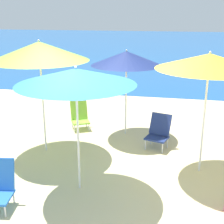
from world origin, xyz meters
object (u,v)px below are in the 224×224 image
(beach_umbrella_navy, at_px, (126,58))
(beach_chair_lime, at_px, (80,115))
(beach_umbrella_blue, at_px, (76,77))
(beach_chair_navy, at_px, (159,131))
(beach_umbrella_yellow, at_px, (209,62))
(beach_umbrella_lime, at_px, (39,51))

(beach_umbrella_navy, height_order, beach_chair_lime, beach_umbrella_navy)
(beach_umbrella_blue, height_order, beach_umbrella_navy, beach_umbrella_blue)
(beach_umbrella_navy, distance_m, beach_chair_navy, 1.83)
(beach_umbrella_yellow, height_order, beach_umbrella_blue, beach_umbrella_yellow)
(beach_umbrella_lime, bearing_deg, beach_chair_navy, 15.80)
(beach_umbrella_lime, height_order, beach_chair_lime, beach_umbrella_lime)
(beach_umbrella_navy, relative_size, beach_chair_lime, 2.88)
(beach_umbrella_lime, relative_size, beach_umbrella_blue, 1.13)
(beach_chair_navy, bearing_deg, beach_umbrella_yellow, -32.39)
(beach_umbrella_blue, distance_m, beach_chair_lime, 3.35)
(beach_umbrella_lime, relative_size, beach_umbrella_yellow, 1.05)
(beach_umbrella_lime, height_order, beach_umbrella_yellow, beach_umbrella_lime)
(beach_umbrella_yellow, height_order, beach_umbrella_navy, beach_umbrella_yellow)
(beach_umbrella_yellow, distance_m, beach_chair_navy, 2.12)
(beach_umbrella_lime, height_order, beach_chair_navy, beach_umbrella_lime)
(beach_umbrella_navy, bearing_deg, beach_chair_lime, 172.98)
(beach_umbrella_blue, height_order, beach_chair_navy, beach_umbrella_blue)
(beach_chair_lime, bearing_deg, beach_umbrella_navy, -34.36)
(beach_umbrella_yellow, relative_size, beach_chair_navy, 3.04)
(beach_umbrella_lime, height_order, beach_umbrella_navy, beach_umbrella_lime)
(beach_chair_lime, relative_size, beach_chair_navy, 0.97)
(beach_umbrella_yellow, relative_size, beach_umbrella_blue, 1.07)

